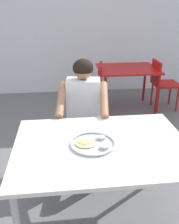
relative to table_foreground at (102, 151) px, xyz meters
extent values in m
cube|color=silver|center=(-0.07, 3.40, 1.02)|extent=(12.00, 0.12, 3.40)
cube|color=silver|center=(0.00, 0.00, 0.05)|extent=(1.29, 0.93, 0.03)
cylinder|color=#B2B2B7|center=(-0.58, 0.41, -0.32)|extent=(0.04, 0.04, 0.72)
cylinder|color=#B2B2B7|center=(0.58, 0.41, -0.32)|extent=(0.04, 0.04, 0.72)
cylinder|color=#B7BABF|center=(-0.07, -0.01, 0.07)|extent=(0.33, 0.33, 0.01)
torus|color=#B7BABF|center=(-0.07, -0.01, 0.08)|extent=(0.33, 0.33, 0.01)
cylinder|color=#B2B5BA|center=(0.01, -0.07, 0.08)|extent=(0.06, 0.06, 0.02)
cylinder|color=#9E4714|center=(0.01, -0.07, 0.09)|extent=(0.05, 0.05, 0.01)
cylinder|color=#B2B5BA|center=(0.01, 0.06, 0.08)|extent=(0.06, 0.06, 0.02)
cylinder|color=#B77F23|center=(0.01, 0.06, 0.09)|extent=(0.05, 0.05, 0.01)
ellipsoid|color=#DBB77A|center=(-0.13, -0.01, 0.08)|extent=(0.17, 0.15, 0.01)
ellipsoid|color=tan|center=(-0.13, 0.01, 0.08)|extent=(0.11, 0.08, 0.01)
cube|color=silver|center=(-0.06, 0.89, -0.24)|extent=(0.45, 0.47, 0.04)
cube|color=silver|center=(-0.04, 1.09, -0.02)|extent=(0.38, 0.08, 0.40)
cylinder|color=silver|center=(0.07, 0.70, -0.47)|extent=(0.03, 0.03, 0.43)
cylinder|color=silver|center=(-0.24, 0.74, -0.47)|extent=(0.03, 0.03, 0.43)
cylinder|color=silver|center=(0.12, 1.04, -0.47)|extent=(0.03, 0.03, 0.43)
cylinder|color=silver|center=(-0.19, 1.08, -0.47)|extent=(0.03, 0.03, 0.43)
cylinder|color=#2C2C2C|center=(0.04, 0.42, -0.45)|extent=(0.10, 0.10, 0.47)
cylinder|color=#2C2C2C|center=(0.06, 0.62, -0.18)|extent=(0.17, 0.41, 0.12)
cylinder|color=#2C2C2C|center=(-0.26, 0.46, -0.45)|extent=(0.10, 0.10, 0.47)
cylinder|color=#2C2C2C|center=(-0.24, 0.66, -0.18)|extent=(0.17, 0.41, 0.12)
cube|color=silver|center=(-0.06, 0.84, 0.07)|extent=(0.36, 0.24, 0.49)
cylinder|color=#996B4C|center=(0.12, 0.63, 0.16)|extent=(0.13, 0.46, 0.25)
cylinder|color=#996B4C|center=(-0.29, 0.69, 0.16)|extent=(0.13, 0.46, 0.25)
sphere|color=#996B4C|center=(-0.06, 0.84, 0.41)|extent=(0.19, 0.19, 0.19)
ellipsoid|color=black|center=(-0.06, 0.84, 0.43)|extent=(0.21, 0.20, 0.18)
cube|color=#B71414|center=(0.80, 2.34, 0.01)|extent=(0.96, 0.77, 0.03)
cylinder|color=maroon|center=(0.38, 2.01, -0.34)|extent=(0.04, 0.04, 0.68)
cylinder|color=maroon|center=(1.21, 2.01, -0.34)|extent=(0.04, 0.04, 0.68)
cylinder|color=maroon|center=(0.38, 2.66, -0.34)|extent=(0.04, 0.04, 0.68)
cylinder|color=maroon|center=(1.21, 2.66, -0.34)|extent=(0.04, 0.04, 0.68)
cube|color=#B21412|center=(0.15, 2.28, -0.27)|extent=(0.47, 0.50, 0.04)
cube|color=#B21412|center=(0.33, 2.25, -0.06)|extent=(0.12, 0.41, 0.38)
cylinder|color=#B21412|center=(-0.04, 2.14, -0.48)|extent=(0.03, 0.03, 0.40)
cylinder|color=#B21412|center=(0.03, 2.49, -0.48)|extent=(0.03, 0.03, 0.40)
cylinder|color=#B21412|center=(0.27, 2.08, -0.48)|extent=(0.03, 0.03, 0.40)
cylinder|color=#B21412|center=(0.34, 2.42, -0.48)|extent=(0.03, 0.03, 0.40)
cube|color=red|center=(1.45, 2.28, -0.25)|extent=(0.42, 0.41, 0.04)
cube|color=red|center=(1.26, 2.28, -0.04)|extent=(0.05, 0.38, 0.38)
cylinder|color=red|center=(1.62, 2.44, -0.48)|extent=(0.03, 0.03, 0.42)
cylinder|color=red|center=(1.61, 2.11, -0.48)|extent=(0.03, 0.03, 0.42)
cylinder|color=red|center=(1.29, 2.44, -0.48)|extent=(0.03, 0.03, 0.42)
cylinder|color=red|center=(1.28, 2.12, -0.48)|extent=(0.03, 0.03, 0.42)
camera|label=1|loc=(-0.27, -1.56, 1.03)|focal=40.03mm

